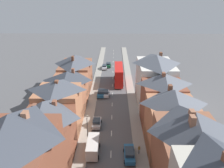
# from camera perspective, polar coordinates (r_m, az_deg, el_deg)

# --- Properties ---
(pavement_left) EXTENTS (2.20, 104.00, 0.14)m
(pavement_left) POSITION_cam_1_polar(r_m,az_deg,el_deg) (61.74, -4.61, -1.75)
(pavement_left) COLOR gray
(pavement_left) RESTS_ON ground
(pavement_right) EXTENTS (2.20, 104.00, 0.14)m
(pavement_right) POSITION_cam_1_polar(r_m,az_deg,el_deg) (61.64, 4.88, -1.80)
(pavement_right) COLOR gray
(pavement_right) RESTS_ON ground
(centre_line_dashes) EXTENTS (0.14, 97.80, 0.01)m
(centre_line_dashes) POSITION_cam_1_polar(r_m,az_deg,el_deg) (59.70, 0.11, -2.64)
(centre_line_dashes) COLOR silver
(centre_line_dashes) RESTS_ON ground
(terrace_row_left) EXTENTS (8.00, 57.27, 14.44)m
(terrace_row_left) POSITION_cam_1_polar(r_m,az_deg,el_deg) (39.74, -15.24, -8.47)
(terrace_row_left) COLOR brown
(terrace_row_left) RESTS_ON ground
(terrace_row_right) EXTENTS (8.00, 47.83, 14.02)m
(terrace_row_right) POSITION_cam_1_polar(r_m,az_deg,el_deg) (36.77, 16.03, -10.04)
(terrace_row_right) COLOR #BCB7A8
(terrace_row_right) RESTS_ON ground
(double_decker_bus_lead) EXTENTS (2.74, 10.80, 5.30)m
(double_decker_bus_lead) POSITION_cam_1_polar(r_m,az_deg,el_deg) (66.02, 1.74, 2.57)
(double_decker_bus_lead) COLOR red
(double_decker_bus_lead) RESTS_ON ground
(car_near_blue) EXTENTS (1.90, 3.86, 1.60)m
(car_near_blue) POSITION_cam_1_polar(r_m,az_deg,el_deg) (45.99, -4.02, -10.01)
(car_near_blue) COLOR #B7BABF
(car_near_blue) RESTS_ON ground
(car_near_silver) EXTENTS (1.90, 4.54, 1.66)m
(car_near_silver) POSITION_cam_1_polar(r_m,az_deg,el_deg) (38.34, 4.56, -17.72)
(car_near_silver) COLOR #236093
(car_near_silver) RESTS_ON ground
(car_parked_right_a) EXTENTS (1.90, 4.50, 1.63)m
(car_parked_right_a) POSITION_cam_1_polar(r_m,az_deg,el_deg) (58.54, -2.94, -2.33)
(car_parked_right_a) COLOR #236093
(car_parked_right_a) RESTS_ON ground
(car_mid_black) EXTENTS (1.90, 4.09, 1.57)m
(car_mid_black) POSITION_cam_1_polar(r_m,az_deg,el_deg) (58.40, -1.67, -2.40)
(car_mid_black) COLOR silver
(car_mid_black) RESTS_ON ground
(car_parked_left_b) EXTENTS (1.90, 4.18, 1.65)m
(car_parked_left_b) POSITION_cam_1_polar(r_m,az_deg,el_deg) (81.28, -0.98, 5.05)
(car_parked_left_b) COLOR #144728
(car_parked_left_b) RESTS_ON ground
(car_far_grey) EXTENTS (1.90, 4.36, 1.58)m
(car_far_grey) POSITION_cam_1_polar(r_m,az_deg,el_deg) (79.12, -1.98, 4.52)
(car_far_grey) COLOR silver
(car_far_grey) RESTS_ON ground
(delivery_van) EXTENTS (2.20, 5.20, 2.41)m
(delivery_van) POSITION_cam_1_polar(r_m,az_deg,el_deg) (39.06, -5.01, -15.89)
(delivery_van) COLOR silver
(delivery_van) RESTS_ON ground
(pedestrian_near_right) EXTENTS (0.36, 0.22, 1.61)m
(pedestrian_near_right) POSITION_cam_1_polar(r_m,az_deg,el_deg) (39.08, 7.09, -16.54)
(pedestrian_near_right) COLOR gray
(pedestrian_near_right) RESTS_ON pavement_right
(street_lamp) EXTENTS (0.20, 1.12, 5.50)m
(street_lamp) POSITION_cam_1_polar(r_m,az_deg,el_deg) (40.07, -6.43, -11.44)
(street_lamp) COLOR black
(street_lamp) RESTS_ON ground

